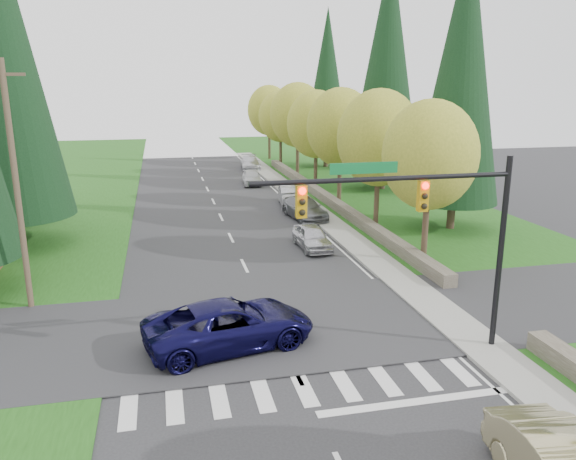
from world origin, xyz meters
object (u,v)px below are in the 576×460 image
object	(u,v)px
parked_car_d	(252,177)
parked_car_e	(250,163)
parked_car_c	(291,196)
parked_car_a	(312,237)
parked_car_b	(305,208)
suv_navy	(230,324)

from	to	relation	value
parked_car_d	parked_car_e	bearing A→B (deg)	87.08
parked_car_c	parked_car_d	size ratio (longest dim) A/B	1.14
parked_car_a	parked_car_e	world-z (taller)	parked_car_e
parked_car_b	parked_car_c	bearing A→B (deg)	82.61
parked_car_a	parked_car_b	world-z (taller)	parked_car_b
parked_car_b	parked_car_e	distance (m)	23.55
suv_navy	parked_car_b	distance (m)	19.68
parked_car_a	parked_car_c	distance (m)	11.34
parked_car_c	parked_car_e	bearing A→B (deg)	97.06
suv_navy	parked_car_e	size ratio (longest dim) A/B	1.24
parked_car_b	suv_navy	bearing A→B (deg)	-119.60
suv_navy	parked_car_d	world-z (taller)	suv_navy
parked_car_a	parked_car_e	bearing A→B (deg)	85.56
parked_car_b	parked_car_d	bearing A→B (deg)	88.31
parked_car_d	parked_car_e	size ratio (longest dim) A/B	0.84
suv_navy	parked_car_c	xyz separation A→B (m)	(7.44, 22.38, -0.07)
suv_navy	parked_car_c	bearing A→B (deg)	-30.42
parked_car_e	suv_navy	bearing A→B (deg)	-95.29
suv_navy	parked_car_d	distance (m)	32.80
suv_navy	parked_car_a	bearing A→B (deg)	-40.51
parked_car_a	parked_car_b	bearing A→B (deg)	77.00
parked_car_c	parked_car_e	xyz separation A→B (m)	(0.00, 19.39, -0.06)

